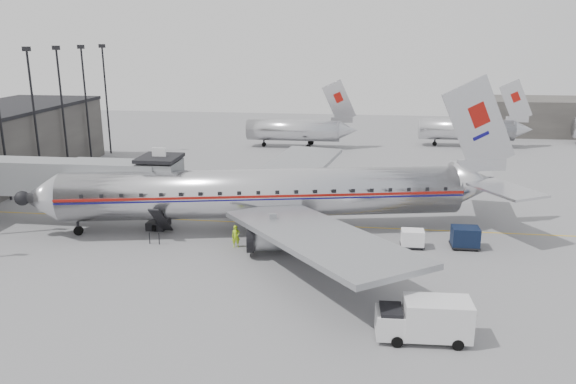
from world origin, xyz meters
The scene contains 11 objects.
ground centered at (0.00, 0.00, 0.00)m, with size 160.00×160.00×0.00m, color slate.
apron_line centered at (3.00, 6.00, 0.01)m, with size 0.15×60.00×0.01m, color gold.
jet_bridge centered at (-16.66, 3.67, 4.18)m, with size 21.00×6.20×7.10m.
floodlight_masts centered at (-27.50, 13.00, 8.36)m, with size 0.90×42.25×15.25m.
distant_aircraft_near centered at (-1.79, 42.00, 2.73)m, with size 16.39×3.20×10.26m.
distant_aircraft_mid centered at (24.21, 46.00, 2.73)m, with size 16.39×3.20×10.26m.
airliner centered at (0.82, 4.28, 3.36)m, with size 41.69×38.24×13.34m.
service_van centered at (11.99, -12.77, 1.27)m, with size 5.23×2.23×2.42m.
baggage_cart_navy centered at (16.66, 2.00, 0.92)m, with size 2.23×1.72×1.74m.
baggage_cart_white centered at (12.52, 1.60, 0.77)m, with size 1.86×1.42×1.45m.
ramp_worker centered at (-1.47, -0.18, 0.91)m, with size 0.66×0.43×1.82m, color #B4E91B.
Camera 1 is at (8.11, -41.43, 16.35)m, focal length 35.00 mm.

